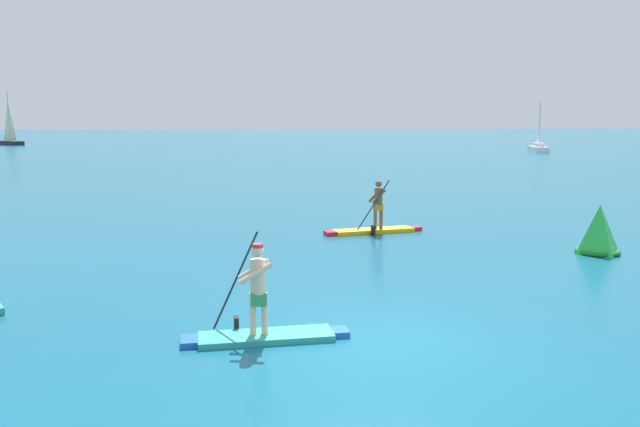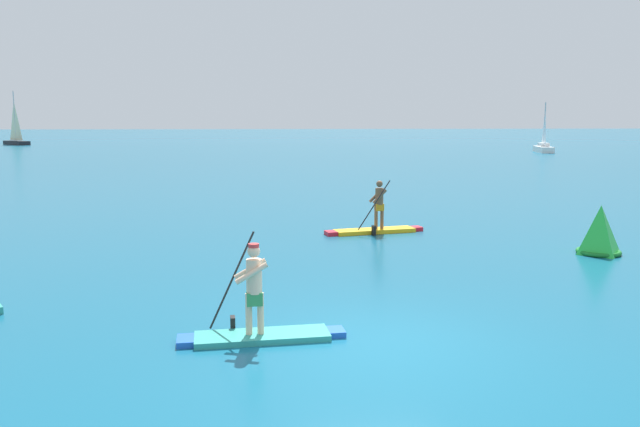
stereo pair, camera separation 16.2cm
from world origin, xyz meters
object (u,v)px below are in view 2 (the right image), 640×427
(paddleboarder_mid_center, at_px, (258,319))
(paddleboarder_far_right, at_px, (375,223))
(sailboat_left_horizon, at_px, (16,138))
(sailboat_right_horizon, at_px, (544,145))
(race_marker_buoy, at_px, (600,232))

(paddleboarder_mid_center, distance_m, paddleboarder_far_right, 10.44)
(sailboat_left_horizon, bearing_deg, sailboat_right_horizon, -153.60)
(sailboat_left_horizon, bearing_deg, paddleboarder_far_right, 165.59)
(paddleboarder_far_right, height_order, sailboat_left_horizon, sailboat_left_horizon)
(paddleboarder_mid_center, relative_size, paddleboarder_far_right, 0.85)
(paddleboarder_mid_center, xyz_separation_m, sailboat_right_horizon, (31.24, 57.24, 0.40))
(paddleboarder_far_right, xyz_separation_m, sailboat_left_horizon, (-37.90, 74.00, 0.59))
(paddleboarder_far_right, height_order, race_marker_buoy, paddleboarder_far_right)
(paddleboarder_far_right, xyz_separation_m, race_marker_buoy, (5.50, -3.79, 0.29))
(paddleboarder_far_right, height_order, sailboat_right_horizon, sailboat_right_horizon)
(race_marker_buoy, bearing_deg, paddleboarder_far_right, 145.42)
(sailboat_right_horizon, bearing_deg, paddleboarder_far_right, 161.77)
(race_marker_buoy, bearing_deg, sailboat_right_horizon, 66.80)
(paddleboarder_mid_center, bearing_deg, paddleboarder_far_right, -115.75)
(paddleboarder_mid_center, bearing_deg, sailboat_left_horizon, -72.43)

